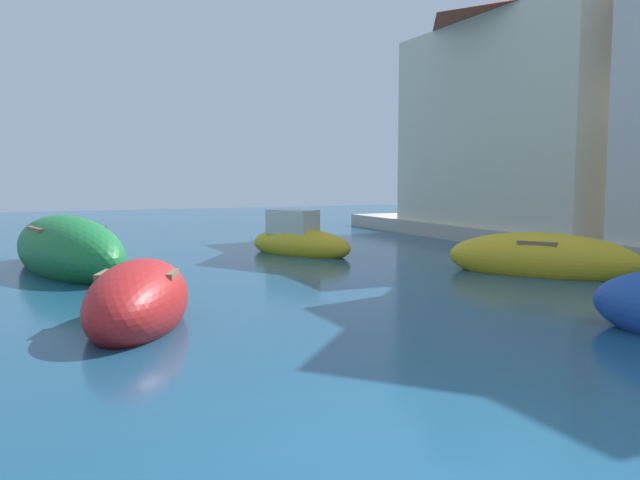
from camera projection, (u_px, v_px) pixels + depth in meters
name	position (u px, v px, depth m)	size (l,w,h in m)	color
ground	(478.00, 470.00, 4.78)	(80.00, 80.00, 0.00)	navy
moored_boat_0	(68.00, 251.00, 14.93)	(3.03, 6.11, 1.64)	#197233
moored_boat_3	(299.00, 241.00, 18.01)	(2.53, 3.45, 1.44)	gold
moored_boat_4	(138.00, 302.00, 9.43)	(2.41, 3.51, 1.22)	#B21E1E
moored_boat_8	(541.00, 259.00, 14.34)	(3.53, 4.14, 1.20)	gold
waterfront_building_annex	(536.00, 110.00, 22.23)	(5.82, 9.68, 7.76)	beige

